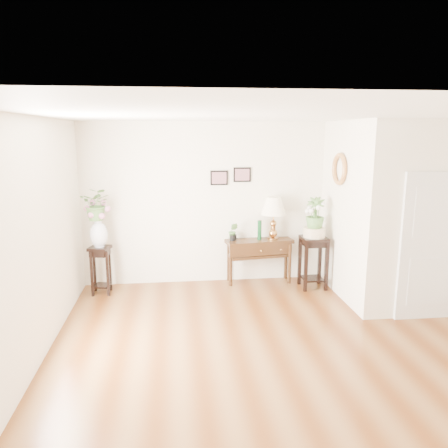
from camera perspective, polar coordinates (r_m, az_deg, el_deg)
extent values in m
cube|color=brown|center=(5.58, 9.45, -16.21)|extent=(6.00, 5.50, 0.02)
cube|color=white|center=(4.94, 10.58, 13.86)|extent=(6.00, 5.50, 0.02)
cube|color=white|center=(7.70, 4.17, 2.77)|extent=(6.00, 0.02, 2.80)
cube|color=white|center=(5.11, -24.27, -2.91)|extent=(0.02, 5.50, 2.80)
cube|color=white|center=(7.49, 21.61, 1.71)|extent=(1.80, 1.95, 2.80)
cube|color=silver|center=(6.72, 25.37, -2.75)|extent=(0.90, 0.05, 2.10)
cube|color=black|center=(7.53, -0.64, 6.05)|extent=(0.30, 0.02, 0.25)
cube|color=black|center=(7.58, 2.38, 6.45)|extent=(0.30, 0.02, 0.25)
torus|color=gold|center=(7.13, 14.82, 6.95)|extent=(0.07, 0.51, 0.51)
cube|color=black|center=(7.76, 4.57, -4.83)|extent=(1.21, 0.54, 0.78)
cube|color=#B07C43|center=(7.63, 6.46, 0.57)|extent=(0.57, 0.57, 0.76)
cylinder|color=#0E401C|center=(7.62, 4.66, -0.80)|extent=(0.09, 0.09, 0.34)
imported|color=#4E803D|center=(7.55, 1.20, -1.07)|extent=(0.19, 0.17, 0.29)
cube|color=black|center=(7.48, -15.78, -5.81)|extent=(0.38, 0.38, 0.80)
imported|color=#4E803D|center=(7.24, -16.25, 2.24)|extent=(0.55, 0.51, 0.53)
cube|color=black|center=(7.61, 11.55, -4.93)|extent=(0.42, 0.42, 0.89)
cylinder|color=beige|center=(7.48, 11.71, -1.08)|extent=(0.39, 0.39, 0.16)
imported|color=#4E803D|center=(7.42, 11.82, 1.31)|extent=(0.41, 0.41, 0.55)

